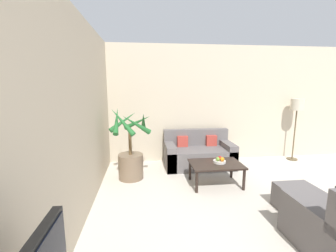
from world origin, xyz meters
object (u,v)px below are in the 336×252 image
(apple_red, at_px, (220,158))
(floor_lamp, at_px, (297,109))
(coffee_table, at_px, (216,166))
(apple_green, at_px, (218,159))
(potted_palm, at_px, (131,155))
(sofa_loveseat, at_px, (198,154))
(orange_fruit, at_px, (222,159))
(ottoman, at_px, (298,200))
(fruit_bowl, at_px, (219,162))

(apple_red, bearing_deg, floor_lamp, 26.27)
(floor_lamp, height_order, apple_red, floor_lamp)
(coffee_table, relative_size, apple_green, 13.14)
(potted_palm, relative_size, sofa_loveseat, 0.94)
(potted_palm, relative_size, floor_lamp, 0.95)
(sofa_loveseat, relative_size, floor_lamp, 1.01)
(coffee_table, relative_size, orange_fruit, 11.97)
(apple_red, relative_size, ottoman, 0.13)
(apple_green, bearing_deg, apple_red, 40.81)
(apple_green, height_order, ottoman, apple_green)
(sofa_loveseat, bearing_deg, orange_fruit, -80.34)
(sofa_loveseat, relative_size, apple_green, 21.46)
(potted_palm, bearing_deg, apple_red, -13.91)
(coffee_table, xyz_separation_m, orange_fruit, (0.10, -0.03, 0.13))
(sofa_loveseat, xyz_separation_m, floor_lamp, (2.39, 0.16, 0.97))
(apple_red, height_order, orange_fruit, orange_fruit)
(apple_green, bearing_deg, potted_palm, 163.86)
(coffee_table, height_order, ottoman, coffee_table)
(potted_palm, height_order, ottoman, potted_palm)
(potted_palm, distance_m, sofa_loveseat, 1.57)
(fruit_bowl, bearing_deg, apple_red, 59.66)
(fruit_bowl, xyz_separation_m, ottoman, (0.81, -1.02, -0.24))
(apple_green, distance_m, ottoman, 1.35)
(orange_fruit, distance_m, ottoman, 1.28)
(sofa_loveseat, xyz_separation_m, orange_fruit, (0.17, -1.02, 0.21))
(ottoman, bearing_deg, sofa_loveseat, 115.54)
(floor_lamp, distance_m, apple_green, 2.67)
(floor_lamp, xyz_separation_m, fruit_bowl, (-2.25, -1.13, -0.82))
(apple_red, bearing_deg, sofa_loveseat, 99.72)
(sofa_loveseat, bearing_deg, ottoman, -64.46)
(ottoman, bearing_deg, orange_fruit, 128.74)
(sofa_loveseat, relative_size, apple_red, 21.23)
(fruit_bowl, height_order, ottoman, fruit_bowl)
(potted_palm, distance_m, fruit_bowl, 1.67)
(apple_green, bearing_deg, floor_lamp, 26.71)
(coffee_table, bearing_deg, fruit_bowl, 20.09)
(potted_palm, height_order, fruit_bowl, potted_palm)
(ottoman, bearing_deg, apple_green, 130.27)
(apple_red, distance_m, ottoman, 1.35)
(potted_palm, relative_size, apple_red, 19.88)
(coffee_table, relative_size, apple_red, 13.00)
(ottoman, bearing_deg, floor_lamp, 56.32)
(coffee_table, relative_size, ottoman, 1.73)
(coffee_table, distance_m, orange_fruit, 0.17)
(apple_red, xyz_separation_m, orange_fruit, (0.01, -0.08, 0.00))
(fruit_bowl, relative_size, apple_green, 3.25)
(sofa_loveseat, relative_size, fruit_bowl, 6.61)
(fruit_bowl, height_order, orange_fruit, orange_fruit)
(sofa_loveseat, xyz_separation_m, ottoman, (0.95, -1.99, -0.09))
(floor_lamp, relative_size, apple_green, 21.19)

